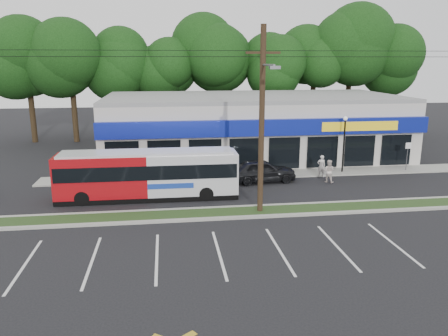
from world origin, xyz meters
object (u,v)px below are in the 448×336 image
at_px(pedestrian_a, 321,166).
at_px(car_dark, 262,171).
at_px(utility_pole, 259,115).
at_px(sign_post, 408,151).
at_px(pedestrian_b, 329,171).
at_px(lamp_post, 344,138).
at_px(metrobus, 148,174).

bearing_deg(pedestrian_a, car_dark, 13.09).
distance_m(utility_pole, sign_post, 15.71).
relative_size(sign_post, pedestrian_a, 1.38).
bearing_deg(pedestrian_b, utility_pole, 72.56).
xyz_separation_m(lamp_post, pedestrian_a, (-2.00, -0.94, -1.86)).
distance_m(sign_post, pedestrian_b, 7.36).
relative_size(utility_pole, car_dark, 10.68).
bearing_deg(pedestrian_b, lamp_post, -99.13).
bearing_deg(car_dark, sign_post, -88.60).
bearing_deg(metrobus, lamp_post, 17.39).
distance_m(sign_post, pedestrian_a, 7.08).
relative_size(metrobus, pedestrian_b, 6.82).
xyz_separation_m(metrobus, pedestrian_b, (12.19, 1.92, -0.75)).
bearing_deg(car_dark, metrobus, 103.86).
bearing_deg(lamp_post, utility_pole, -136.05).
relative_size(utility_pole, sign_post, 22.47).
xyz_separation_m(utility_pole, car_dark, (1.64, 6.26, -4.62)).
distance_m(metrobus, pedestrian_b, 12.36).
bearing_deg(sign_post, metrobus, -168.01).
xyz_separation_m(sign_post, metrobus, (-19.19, -4.08, -0.01)).
distance_m(lamp_post, pedestrian_b, 3.63).
bearing_deg(car_dark, pedestrian_a, -87.07).
distance_m(metrobus, car_dark, 8.15).
distance_m(sign_post, metrobus, 19.62).
relative_size(utility_pole, lamp_post, 11.76).
relative_size(lamp_post, pedestrian_b, 2.66).
distance_m(car_dark, pedestrian_b, 4.59).
xyz_separation_m(sign_post, car_dark, (-11.53, -1.39, -0.76)).
distance_m(utility_pole, pedestrian_a, 10.36).
bearing_deg(metrobus, car_dark, 19.86).
bearing_deg(pedestrian_b, pedestrian_a, -59.11).
relative_size(utility_pole, pedestrian_a, 30.94).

